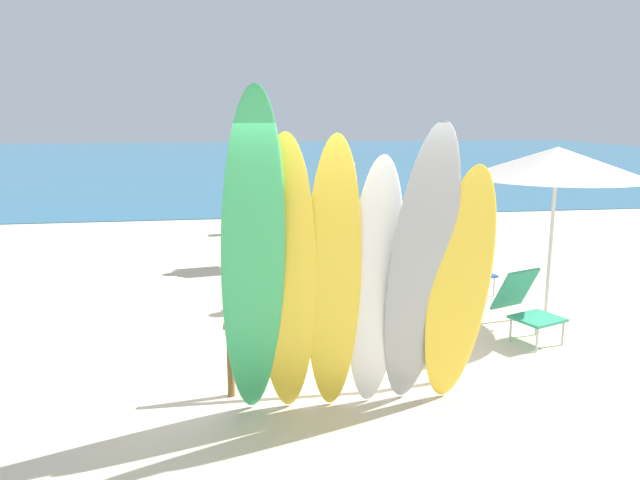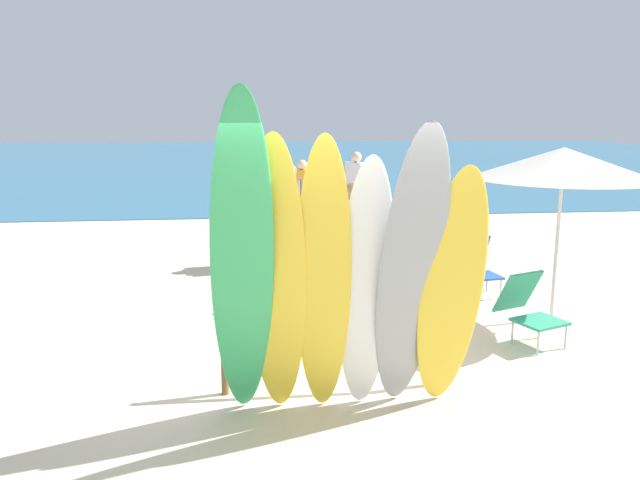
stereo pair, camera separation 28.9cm
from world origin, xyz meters
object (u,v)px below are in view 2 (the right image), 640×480
object	(u,v)px
surfboard_rack	(336,336)
surfboard_yellow_2	(324,280)
beach_chair_red	(476,264)
beach_chair_blue	(528,306)
beachgoer_near_rack	(290,208)
beachgoer_by_water	(356,185)
surfboard_yellow_5	(452,291)
beachgoer_photographing	(353,234)
surfboard_white_3	(366,288)
surfboard_green_0	(242,264)
beachgoer_strolling	(429,241)
surfboard_yellow_1	(277,281)
beach_umbrella	(563,163)
beachgoer_midbeach	(302,190)
surfboard_grey_4	(411,274)

from	to	relation	value
surfboard_rack	surfboard_yellow_2	bearing A→B (deg)	-108.75
beach_chair_red	beach_chair_blue	size ratio (longest dim) A/B	0.97
beachgoer_near_rack	beachgoer_by_water	distance (m)	3.73
surfboard_yellow_5	surfboard_rack	bearing A→B (deg)	144.33
surfboard_yellow_2	beachgoer_by_water	bearing A→B (deg)	82.91
beachgoer_photographing	surfboard_white_3	bearing A→B (deg)	161.35
surfboard_green_0	beach_chair_red	size ratio (longest dim) A/B	3.47
beachgoer_strolling	beach_chair_red	size ratio (longest dim) A/B	1.96
surfboard_yellow_5	surfboard_yellow_1	bearing A→B (deg)	174.26
surfboard_yellow_2	beach_umbrella	distance (m)	3.95
beachgoer_photographing	surfboard_yellow_1	bearing A→B (deg)	148.91
beachgoer_midbeach	beach_chair_red	bearing A→B (deg)	130.79
surfboard_yellow_1	surfboard_grey_4	bearing A→B (deg)	2.18
surfboard_rack	surfboard_yellow_2	distance (m)	0.89
surfboard_rack	beachgoer_by_water	distance (m)	8.39
beachgoer_strolling	beach_umbrella	bearing A→B (deg)	-77.29
surfboard_white_3	surfboard_yellow_5	size ratio (longest dim) A/B	1.03
surfboard_green_0	beachgoer_by_water	distance (m)	9.20
surfboard_yellow_1	beachgoer_by_water	size ratio (longest dim) A/B	1.45
surfboard_yellow_2	beachgoer_midbeach	bearing A→B (deg)	90.67
surfboard_white_3	surfboard_grey_4	xyz separation A→B (m)	(0.36, -0.10, 0.13)
surfboard_white_3	beachgoer_midbeach	bearing A→B (deg)	89.22
surfboard_yellow_2	surfboard_yellow_1	bearing A→B (deg)	-177.23
surfboard_yellow_2	beachgoer_near_rack	xyz separation A→B (m)	(0.06, 5.43, -0.22)
beach_chair_blue	beachgoer_by_water	bearing A→B (deg)	74.58
surfboard_white_3	surfboard_yellow_5	xyz separation A→B (m)	(0.73, -0.04, -0.04)
surfboard_grey_4	beachgoer_strolling	size ratio (longest dim) A/B	1.61
beachgoer_by_water	beachgoer_midbeach	bearing A→B (deg)	60.47
surfboard_yellow_1	beachgoer_near_rack	bearing A→B (deg)	91.02
beachgoer_near_rack	surfboard_yellow_5	bearing A→B (deg)	-9.29
surfboard_yellow_2	beach_umbrella	world-z (taller)	surfboard_yellow_2
beachgoer_midbeach	beach_chair_red	xyz separation A→B (m)	(2.09, -5.06, -0.47)
beachgoer_near_rack	beach_umbrella	distance (m)	4.55
surfboard_white_3	beach_umbrella	bearing A→B (deg)	38.45
surfboard_green_0	beachgoer_midbeach	world-z (taller)	surfboard_green_0
surfboard_white_3	beachgoer_near_rack	xyz separation A→B (m)	(-0.30, 5.39, -0.13)
surfboard_green_0	surfboard_yellow_5	size ratio (longest dim) A/B	1.29
surfboard_rack	beachgoer_midbeach	bearing A→B (deg)	87.60
surfboard_yellow_2	beachgoer_midbeach	world-z (taller)	surfboard_yellow_2
surfboard_grey_4	surfboard_yellow_5	world-z (taller)	surfboard_grey_4
surfboard_green_0	beachgoer_photographing	xyz separation A→B (m)	(1.43, 3.33, -0.43)
surfboard_yellow_5	beachgoer_photographing	xyz separation A→B (m)	(-0.32, 3.23, -0.14)
surfboard_white_3	beachgoer_strolling	xyz separation A→B (m)	(1.35, 2.77, -0.20)
surfboard_white_3	beach_chair_red	xyz separation A→B (m)	(2.25, 3.46, -0.70)
surfboard_white_3	beachgoer_photographing	xyz separation A→B (m)	(0.41, 3.19, -0.17)
surfboard_green_0	surfboard_white_3	bearing A→B (deg)	4.38
surfboard_yellow_2	surfboard_white_3	distance (m)	0.37
surfboard_yellow_2	beachgoer_by_water	world-z (taller)	surfboard_yellow_2
surfboard_yellow_1	surfboard_grey_4	size ratio (longest dim) A/B	0.95
beachgoer_near_rack	beachgoer_by_water	size ratio (longest dim) A/B	1.01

